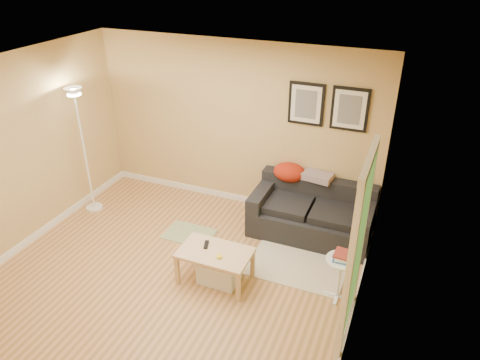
# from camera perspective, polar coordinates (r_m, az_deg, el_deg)

# --- Properties ---
(floor) EXTENTS (4.50, 4.50, 0.00)m
(floor) POSITION_cam_1_polar(r_m,az_deg,el_deg) (5.93, -8.23, -11.65)
(floor) COLOR tan
(floor) RESTS_ON ground
(ceiling) EXTENTS (4.50, 4.50, 0.00)m
(ceiling) POSITION_cam_1_polar(r_m,az_deg,el_deg) (4.73, -10.42, 13.39)
(ceiling) COLOR white
(ceiling) RESTS_ON wall_back
(wall_back) EXTENTS (4.50, 0.00, 4.50)m
(wall_back) POSITION_cam_1_polar(r_m,az_deg,el_deg) (6.82, -0.60, 6.92)
(wall_back) COLOR tan
(wall_back) RESTS_ON ground
(wall_front) EXTENTS (4.50, 0.00, 4.50)m
(wall_front) POSITION_cam_1_polar(r_m,az_deg,el_deg) (3.96, -24.44, -13.50)
(wall_front) COLOR tan
(wall_front) RESTS_ON ground
(wall_left) EXTENTS (0.00, 4.00, 4.00)m
(wall_left) POSITION_cam_1_polar(r_m,az_deg,el_deg) (6.58, -26.31, 3.07)
(wall_left) COLOR tan
(wall_left) RESTS_ON ground
(wall_right) EXTENTS (0.00, 4.00, 4.00)m
(wall_right) POSITION_cam_1_polar(r_m,az_deg,el_deg) (4.58, 15.91, -5.71)
(wall_right) COLOR tan
(wall_right) RESTS_ON ground
(baseboard_back) EXTENTS (4.50, 0.02, 0.10)m
(baseboard_back) POSITION_cam_1_polar(r_m,az_deg,el_deg) (7.35, -0.58, -2.23)
(baseboard_back) COLOR white
(baseboard_back) RESTS_ON ground
(baseboard_left) EXTENTS (0.02, 4.00, 0.10)m
(baseboard_left) POSITION_cam_1_polar(r_m,az_deg,el_deg) (7.14, -24.14, -6.05)
(baseboard_left) COLOR white
(baseboard_left) RESTS_ON ground
(baseboard_right) EXTENTS (0.02, 4.00, 0.10)m
(baseboard_right) POSITION_cam_1_polar(r_m,az_deg,el_deg) (5.36, 13.99, -16.88)
(baseboard_right) COLOR white
(baseboard_right) RESTS_ON ground
(sofa) EXTENTS (1.70, 0.90, 0.75)m
(sofa) POSITION_cam_1_polar(r_m,az_deg,el_deg) (6.45, 9.17, -3.98)
(sofa) COLOR black
(sofa) RESTS_ON ground
(red_throw) EXTENTS (0.48, 0.36, 0.28)m
(red_throw) POSITION_cam_1_polar(r_m,az_deg,el_deg) (6.61, 6.35, 0.99)
(red_throw) COLOR #B43410
(red_throw) RESTS_ON sofa
(plaid_throw) EXTENTS (0.45, 0.32, 0.10)m
(plaid_throw) POSITION_cam_1_polar(r_m,az_deg,el_deg) (6.53, 9.91, 0.46)
(plaid_throw) COLOR tan
(plaid_throw) RESTS_ON sofa
(framed_print_left) EXTENTS (0.50, 0.04, 0.60)m
(framed_print_left) POSITION_cam_1_polar(r_m,az_deg,el_deg) (6.31, 8.49, 9.65)
(framed_print_left) COLOR black
(framed_print_left) RESTS_ON wall_back
(framed_print_right) EXTENTS (0.50, 0.04, 0.60)m
(framed_print_right) POSITION_cam_1_polar(r_m,az_deg,el_deg) (6.20, 13.91, 8.81)
(framed_print_right) COLOR black
(framed_print_right) RESTS_ON wall_back
(area_rug) EXTENTS (1.25, 0.85, 0.01)m
(area_rug) POSITION_cam_1_polar(r_m,az_deg,el_deg) (6.01, 7.35, -10.88)
(area_rug) COLOR beige
(area_rug) RESTS_ON ground
(green_runner) EXTENTS (0.70, 0.50, 0.01)m
(green_runner) POSITION_cam_1_polar(r_m,az_deg,el_deg) (6.59, -6.54, -6.88)
(green_runner) COLOR #668C4C
(green_runner) RESTS_ON ground
(coffee_table) EXTENTS (1.01, 0.80, 0.44)m
(coffee_table) POSITION_cam_1_polar(r_m,az_deg,el_deg) (5.63, -3.19, -10.94)
(coffee_table) COLOR #D7AF83
(coffee_table) RESTS_ON ground
(remote_control) EXTENTS (0.10, 0.17, 0.02)m
(remote_control) POSITION_cam_1_polar(r_m,az_deg,el_deg) (5.60, -4.36, -8.26)
(remote_control) COLOR black
(remote_control) RESTS_ON coffee_table
(tape_roll) EXTENTS (0.07, 0.07, 0.03)m
(tape_roll) POSITION_cam_1_polar(r_m,az_deg,el_deg) (5.39, -2.68, -9.81)
(tape_roll) COLOR yellow
(tape_roll) RESTS_ON coffee_table
(storage_bin) EXTENTS (0.50, 0.37, 0.31)m
(storage_bin) POSITION_cam_1_polar(r_m,az_deg,el_deg) (5.66, -2.68, -11.53)
(storage_bin) COLOR white
(storage_bin) RESTS_ON ground
(side_table) EXTENTS (0.37, 0.37, 0.56)m
(side_table) POSITION_cam_1_polar(r_m,az_deg,el_deg) (5.48, 12.62, -12.22)
(side_table) COLOR white
(side_table) RESTS_ON ground
(book_stack) EXTENTS (0.25, 0.29, 0.08)m
(book_stack) POSITION_cam_1_polar(r_m,az_deg,el_deg) (5.30, 12.98, -9.43)
(book_stack) COLOR #3A6BAF
(book_stack) RESTS_ON side_table
(floor_lamp) EXTENTS (0.26, 0.26, 1.99)m
(floor_lamp) POSITION_cam_1_polar(r_m,az_deg,el_deg) (7.11, -19.27, 3.05)
(floor_lamp) COLOR white
(floor_lamp) RESTS_ON ground
(doorway) EXTENTS (0.12, 1.01, 2.13)m
(doorway) POSITION_cam_1_polar(r_m,az_deg,el_deg) (4.61, 14.57, -9.41)
(doorway) COLOR white
(doorway) RESTS_ON ground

